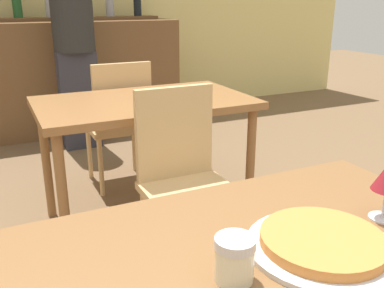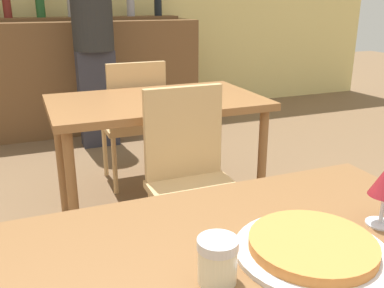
% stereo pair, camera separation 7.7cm
% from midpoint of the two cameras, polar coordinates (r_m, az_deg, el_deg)
% --- Properties ---
extents(dining_table_far, '(1.16, 0.70, 0.73)m').
position_cam_midpoint_polar(dining_table_far, '(2.39, -7.23, 3.96)').
color(dining_table_far, brown).
rests_on(dining_table_far, ground_plane).
extents(bar_counter, '(2.60, 0.56, 1.06)m').
position_cam_midpoint_polar(bar_counter, '(4.38, -19.67, 8.17)').
color(bar_counter, brown).
rests_on(bar_counter, ground_plane).
extents(bar_back_shelf, '(2.39, 0.24, 0.34)m').
position_cam_midpoint_polar(bar_back_shelf, '(4.46, -20.70, 16.13)').
color(bar_back_shelf, brown).
rests_on(bar_back_shelf, bar_counter).
extents(chair_far_side_front, '(0.40, 0.40, 0.88)m').
position_cam_midpoint_polar(chair_far_side_front, '(1.98, -2.25, -3.66)').
color(chair_far_side_front, tan).
rests_on(chair_far_side_front, ground_plane).
extents(chair_far_side_back, '(0.40, 0.40, 0.88)m').
position_cam_midpoint_polar(chair_far_side_back, '(2.91, -10.37, 3.45)').
color(chair_far_side_back, tan).
rests_on(chair_far_side_back, ground_plane).
extents(pizza_tray, '(0.33, 0.33, 0.04)m').
position_cam_midpoint_polar(pizza_tray, '(0.99, 14.82, -12.71)').
color(pizza_tray, silver).
rests_on(pizza_tray, dining_table_near).
extents(cheese_shaker, '(0.08, 0.08, 0.09)m').
position_cam_midpoint_polar(cheese_shaker, '(0.86, 3.05, -15.08)').
color(cheese_shaker, beige).
rests_on(cheese_shaker, dining_table_near).
extents(person_standing, '(0.34, 0.34, 1.76)m').
position_cam_midpoint_polar(person_standing, '(3.79, -16.06, 13.58)').
color(person_standing, '#2D2D38').
rests_on(person_standing, ground_plane).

